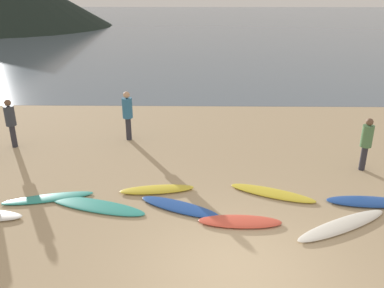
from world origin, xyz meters
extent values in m
cube|color=tan|center=(0.00, 10.00, -0.10)|extent=(120.00, 120.00, 0.20)
cube|color=slate|center=(0.00, 61.39, 0.00)|extent=(140.00, 100.00, 0.01)
ellipsoid|color=teal|center=(-4.67, 2.69, 0.03)|extent=(2.32, 1.05, 0.07)
ellipsoid|color=teal|center=(-3.33, 2.33, 0.03)|extent=(2.72, 1.34, 0.06)
ellipsoid|color=yellow|center=(-1.88, 3.18, 0.05)|extent=(2.05, 0.78, 0.10)
ellipsoid|color=#1E479E|center=(-1.23, 2.29, 0.04)|extent=(2.18, 1.41, 0.09)
ellipsoid|color=#D84C38|center=(0.21, 1.65, 0.05)|extent=(1.96, 0.62, 0.09)
ellipsoid|color=yellow|center=(1.20, 3.05, 0.04)|extent=(2.31, 1.41, 0.08)
ellipsoid|color=silver|center=(2.56, 1.55, 0.04)|extent=(2.58, 1.73, 0.08)
ellipsoid|color=#1E479E|center=(3.55, 2.62, 0.05)|extent=(2.09, 0.70, 0.10)
cylinder|color=#2D2D38|center=(-3.28, 7.06, 0.41)|extent=(0.20, 0.20, 0.82)
cylinder|color=teal|center=(-3.28, 7.06, 1.18)|extent=(0.36, 0.36, 0.72)
sphere|color=tan|center=(-3.28, 7.06, 1.66)|extent=(0.23, 0.23, 0.23)
cylinder|color=#2D2D38|center=(4.17, 4.63, 0.38)|extent=(0.18, 0.18, 0.75)
cylinder|color=#4C7A4C|center=(4.17, 4.63, 1.08)|extent=(0.33, 0.33, 0.66)
sphere|color=brown|center=(4.17, 4.63, 1.52)|extent=(0.21, 0.21, 0.21)
cylinder|color=#2D2D38|center=(-7.11, 6.29, 0.39)|extent=(0.19, 0.19, 0.78)
cylinder|color=#333842|center=(-7.11, 6.29, 1.12)|extent=(0.34, 0.34, 0.68)
sphere|color=brown|center=(-7.11, 6.29, 1.57)|extent=(0.22, 0.22, 0.22)
camera|label=1|loc=(-0.78, -6.22, 5.12)|focal=36.85mm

